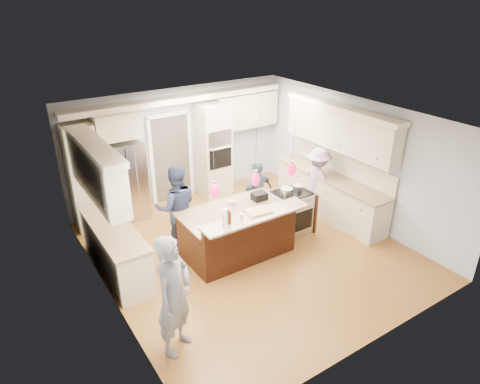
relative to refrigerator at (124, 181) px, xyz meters
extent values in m
plane|color=#AA752E|center=(1.55, -2.64, -0.90)|extent=(6.00, 6.00, 0.00)
cube|color=#B2BCC6|center=(1.55, 0.36, 0.45)|extent=(5.50, 0.04, 2.70)
cube|color=#B2BCC6|center=(1.55, -5.64, 0.45)|extent=(5.50, 0.04, 2.70)
cube|color=#B2BCC6|center=(-1.20, -2.64, 0.45)|extent=(0.04, 6.00, 2.70)
cube|color=#B2BCC6|center=(4.30, -2.64, 0.45)|extent=(0.04, 6.00, 2.70)
cube|color=white|center=(1.55, -2.64, 1.80)|extent=(5.50, 6.00, 0.04)
cube|color=#B7B7BC|center=(0.00, 0.00, 0.00)|extent=(0.90, 0.70, 1.80)
cube|color=beige|center=(2.30, 0.03, 0.25)|extent=(0.72, 0.64, 2.30)
cube|color=black|center=(2.30, -0.30, 0.65)|extent=(0.60, 0.02, 0.35)
cube|color=black|center=(2.30, -0.30, 0.15)|extent=(0.60, 0.02, 0.50)
cylinder|color=#B7B7BC|center=(2.30, -0.33, 0.40)|extent=(0.55, 0.02, 0.02)
cube|color=beige|center=(-0.80, 0.06, 0.25)|extent=(0.60, 0.58, 2.30)
cube|color=beige|center=(0.00, 0.06, 1.25)|extent=(0.95, 0.58, 0.55)
cube|color=beige|center=(3.35, 0.18, 1.05)|extent=(1.70, 0.35, 0.85)
cube|color=beige|center=(1.55, 0.16, 1.58)|extent=(5.30, 0.38, 0.12)
cube|color=#4C443A|center=(1.30, 0.35, 0.15)|extent=(0.90, 0.06, 2.10)
cube|color=white|center=(1.30, 0.31, 1.23)|extent=(1.04, 0.06, 0.10)
cube|color=beige|center=(3.95, -2.34, -0.46)|extent=(0.60, 3.00, 0.88)
cube|color=tan|center=(3.95, -2.34, 0.00)|extent=(0.64, 3.05, 0.04)
cube|color=beige|center=(4.07, -2.34, 1.08)|extent=(0.35, 3.00, 0.85)
cube|color=beige|center=(4.06, -2.34, 1.56)|extent=(0.37, 3.10, 0.10)
cube|color=beige|center=(-0.85, -1.84, -0.46)|extent=(0.60, 2.20, 0.88)
cube|color=tan|center=(-0.85, -1.84, 0.00)|extent=(0.64, 2.25, 0.04)
cube|color=beige|center=(-0.97, -1.84, 1.08)|extent=(0.35, 2.20, 0.85)
cube|color=beige|center=(-0.96, -1.84, 1.56)|extent=(0.37, 2.30, 0.10)
cube|color=black|center=(1.30, -2.49, -0.46)|extent=(2.00, 1.00, 0.88)
cube|color=tan|center=(1.30, -2.49, 0.00)|extent=(2.10, 1.10, 0.04)
cube|color=black|center=(1.30, -3.05, -0.36)|extent=(2.00, 0.12, 1.08)
cube|color=tan|center=(1.30, -3.19, 0.20)|extent=(2.10, 0.42, 0.04)
cube|color=black|center=(1.94, -2.39, 0.10)|extent=(0.30, 0.24, 0.15)
cube|color=#B7B7BC|center=(2.68, -2.49, -0.45)|extent=(0.76, 0.66, 0.90)
cube|color=black|center=(2.68, -2.83, -0.50)|extent=(0.65, 0.01, 0.45)
cube|color=black|center=(2.68, -2.49, 0.01)|extent=(0.72, 0.59, 0.02)
cube|color=black|center=(3.09, -2.49, -0.46)|extent=(0.06, 0.71, 0.88)
cylinder|color=black|center=(0.50, -3.15, 1.43)|extent=(0.01, 0.01, 0.75)
ellipsoid|color=#C20B49|center=(0.50, -3.15, 0.90)|extent=(0.15, 0.15, 0.26)
cylinder|color=black|center=(1.30, -3.15, 1.43)|extent=(0.01, 0.01, 0.75)
ellipsoid|color=#C20B49|center=(1.30, -3.15, 0.90)|extent=(0.15, 0.15, 0.26)
cylinder|color=black|center=(2.10, -3.15, 1.43)|extent=(0.01, 0.01, 0.75)
ellipsoid|color=#C20B49|center=(2.10, -3.15, 0.90)|extent=(0.15, 0.15, 0.26)
imported|color=slate|center=(-0.75, -4.15, 0.03)|extent=(0.81, 0.74, 1.85)
imported|color=#293451|center=(0.45, -1.72, -0.03)|extent=(1.01, 0.89, 1.75)
imported|color=slate|center=(2.33, -1.79, -0.17)|extent=(0.91, 0.51, 1.46)
imported|color=#A385B4|center=(3.80, -2.09, -0.13)|extent=(0.65, 1.03, 1.54)
cube|color=#957A51|center=(3.95, -3.27, -0.89)|extent=(0.86, 1.10, 0.01)
cylinder|color=silver|center=(0.65, -3.22, 0.39)|extent=(0.09, 0.09, 0.33)
cylinder|color=#411A0B|center=(0.76, -3.18, 0.33)|extent=(0.06, 0.06, 0.22)
cylinder|color=#411A0B|center=(0.64, -3.21, 0.33)|extent=(0.06, 0.06, 0.22)
cylinder|color=#411A0B|center=(0.75, -3.15, 0.35)|extent=(0.08, 0.08, 0.26)
cylinder|color=#B7B7BC|center=(1.01, -3.16, 0.27)|extent=(0.07, 0.07, 0.11)
cube|color=tan|center=(1.40, -3.11, 0.24)|extent=(0.48, 0.36, 0.03)
cylinder|color=#B7B7BC|center=(2.54, -2.50, 0.09)|extent=(0.25, 0.25, 0.14)
cylinder|color=#B7B7BC|center=(2.87, -2.45, 0.07)|extent=(0.22, 0.22, 0.11)
camera|label=1|loc=(-2.54, -8.54, 3.83)|focal=32.00mm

